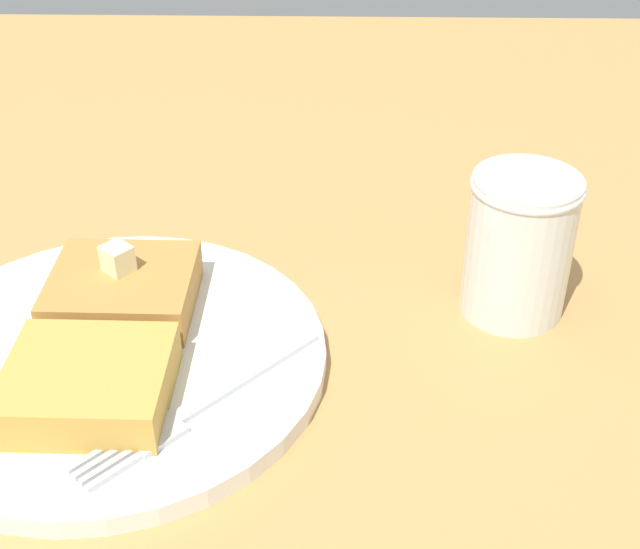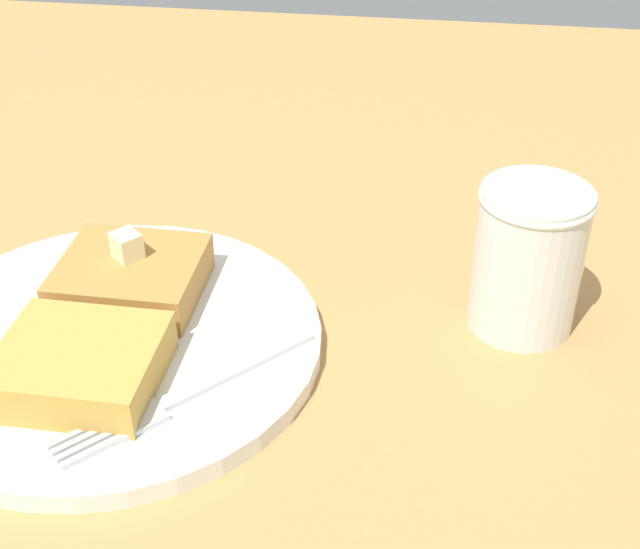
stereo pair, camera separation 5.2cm
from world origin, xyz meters
TOP-DOWN VIEW (x-y plane):
  - plate at (0.99, 9.08)cm, footprint 24.94×24.94cm
  - toast_slice_left at (-3.25, 9.13)cm, footprint 7.93×8.62cm
  - toast_slice_middle at (5.24, 9.03)cm, footprint 7.93×8.62cm
  - butter_pat_primary at (-3.65, 8.96)cm, footprint 2.22×2.24cm
  - fork at (6.03, 14.49)cm, footprint 12.59×12.06cm
  - syrup_jar at (-5.40, 33.15)cm, footprint 6.72×6.72cm

SIDE VIEW (x-z plane):
  - plate at x=0.99cm, z-range 2.36..3.55cm
  - fork at x=6.03cm, z-range 3.48..3.84cm
  - toast_slice_left at x=-3.25cm, z-range 3.48..5.93cm
  - toast_slice_middle at x=5.24cm, z-range 3.48..5.93cm
  - syrup_jar at x=-5.40cm, z-range 2.04..11.26cm
  - butter_pat_primary at x=-3.65cm, z-range 5.93..7.60cm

